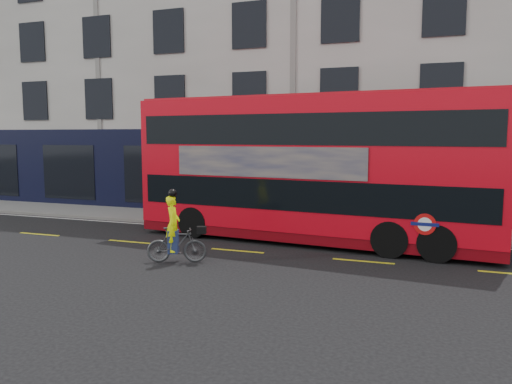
% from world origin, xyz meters
% --- Properties ---
extents(ground, '(120.00, 120.00, 0.00)m').
position_xyz_m(ground, '(0.00, 0.00, 0.00)').
color(ground, black).
rests_on(ground, ground).
extents(pavement, '(60.00, 3.00, 0.12)m').
position_xyz_m(pavement, '(0.00, 6.50, 0.06)').
color(pavement, slate).
rests_on(pavement, ground).
extents(kerb, '(60.00, 0.12, 0.13)m').
position_xyz_m(kerb, '(0.00, 5.00, 0.07)').
color(kerb, slate).
rests_on(kerb, ground).
extents(building_terrace, '(50.00, 10.07, 15.00)m').
position_xyz_m(building_terrace, '(0.00, 12.94, 7.49)').
color(building_terrace, beige).
rests_on(building_terrace, ground).
extents(road_edge_line, '(58.00, 0.10, 0.01)m').
position_xyz_m(road_edge_line, '(0.00, 4.70, 0.00)').
color(road_edge_line, silver).
rests_on(road_edge_line, ground).
extents(lane_dashes, '(58.00, 0.12, 0.01)m').
position_xyz_m(lane_dashes, '(0.00, 1.50, 0.00)').
color(lane_dashes, gold).
rests_on(lane_dashes, ground).
extents(bus, '(12.67, 4.00, 5.03)m').
position_xyz_m(bus, '(1.93, 3.79, 2.58)').
color(bus, red).
rests_on(bus, ground).
extents(cyclist, '(1.80, 1.05, 2.16)m').
position_xyz_m(cyclist, '(-1.14, -0.47, 0.72)').
color(cyclist, '#404245').
rests_on(cyclist, ground).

